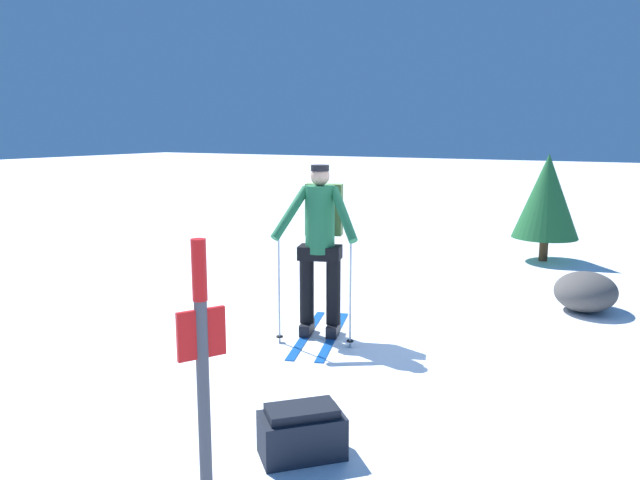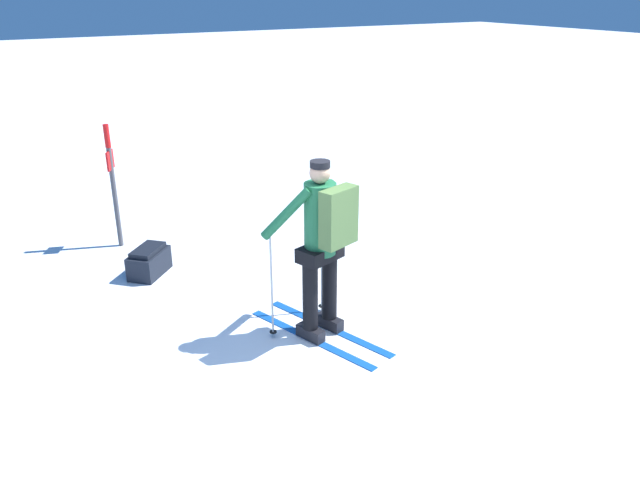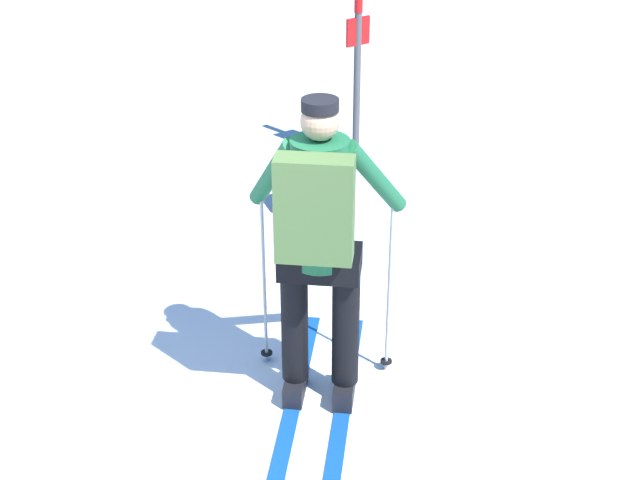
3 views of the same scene
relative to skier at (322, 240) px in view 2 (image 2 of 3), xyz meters
The scene contains 4 objects.
ground_plane 1.30m from the skier, 135.91° to the left, with size 80.00×80.00×0.00m, color white.
skier is the anchor object (origin of this frame).
dropped_backpack 2.65m from the skier, 25.95° to the left, with size 0.61×0.61×0.35m.
trail_marker 3.53m from the skier, 19.55° to the left, with size 0.22×0.14×1.63m.
Camera 2 is at (-4.09, 2.17, 3.26)m, focal length 35.00 mm.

